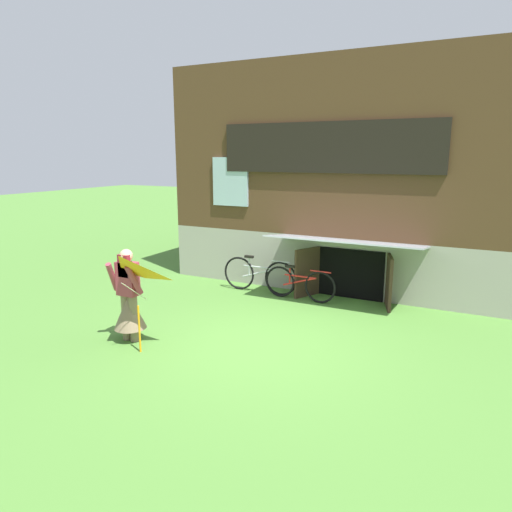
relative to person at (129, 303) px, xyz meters
The scene contains 6 objects.
ground_plane 2.26m from the person, 24.20° to the left, with size 60.00×60.00×0.00m, color #4C7F33.
log_house 7.16m from the person, 73.43° to the left, with size 7.60×6.60×4.96m.
person is the anchor object (origin of this frame).
kite 0.82m from the person, 57.05° to the right, with size 0.81×0.86×1.44m.
bicycle_red 3.67m from the person, 62.83° to the left, with size 1.58×0.09×0.72m.
bicycle_silver 3.45m from the person, 78.55° to the left, with size 1.77×0.08×0.81m.
Camera 1 is at (3.06, -6.32, 2.97)m, focal length 32.47 mm.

